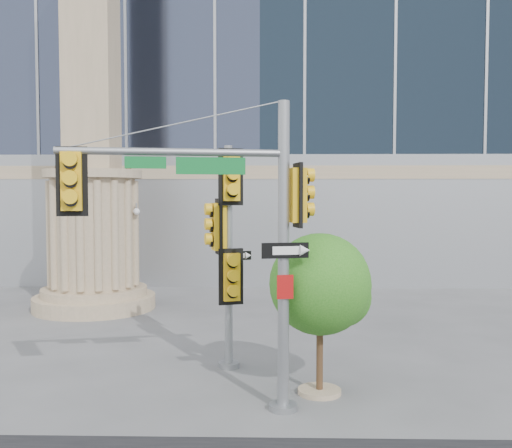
{
  "coord_description": "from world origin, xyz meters",
  "views": [
    {
      "loc": [
        0.43,
        -11.67,
        4.22
      ],
      "look_at": [
        0.11,
        2.0,
        3.5
      ],
      "focal_mm": 40.0,
      "sensor_mm": 36.0,
      "label": 1
    }
  ],
  "objects": [
    {
      "name": "secondary_signal_pole",
      "position": [
        -0.57,
        1.87,
        3.16
      ],
      "size": [
        1.0,
        0.72,
        5.38
      ],
      "rotation": [
        0.0,
        0.0,
        0.3
      ],
      "color": "slate",
      "rests_on": "ground"
    },
    {
      "name": "main_signal_pole",
      "position": [
        -0.35,
        -0.95,
        3.72
      ],
      "size": [
        4.61,
        1.35,
        6.0
      ],
      "rotation": [
        0.0,
        0.0,
        0.21
      ],
      "color": "slate",
      "rests_on": "ground"
    },
    {
      "name": "street_tree",
      "position": [
        1.54,
        0.23,
        2.24
      ],
      "size": [
        2.19,
        2.14,
        3.41
      ],
      "color": "#9C896A",
      "rests_on": "ground"
    },
    {
      "name": "ground",
      "position": [
        0.0,
        0.0,
        0.0
      ],
      "size": [
        120.0,
        120.0,
        0.0
      ],
      "primitive_type": "plane",
      "color": "#545456",
      "rests_on": "ground"
    },
    {
      "name": "monument",
      "position": [
        -6.0,
        9.0,
        5.52
      ],
      "size": [
        4.4,
        4.4,
        16.6
      ],
      "color": "#9C896A",
      "rests_on": "ground"
    }
  ]
}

